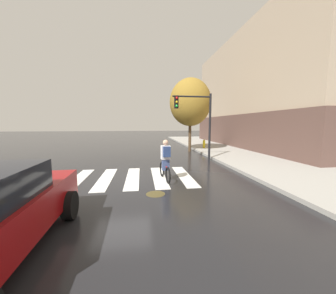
# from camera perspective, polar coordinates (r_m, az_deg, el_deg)

# --- Properties ---
(ground_plane) EXTENTS (120.00, 120.00, 0.00)m
(ground_plane) POSITION_cam_1_polar(r_m,az_deg,el_deg) (8.67, -13.62, -8.89)
(ground_plane) COLOR black
(sidewalk) EXTENTS (6.50, 50.00, 0.15)m
(sidewalk) POSITION_cam_1_polar(r_m,az_deg,el_deg) (11.65, 35.00, -5.55)
(sidewalk) COLOR #9E9B93
(sidewalk) RESTS_ON ground
(crosswalk_stripes) EXTENTS (5.09, 3.47, 0.01)m
(crosswalk_stripes) POSITION_cam_1_polar(r_m,az_deg,el_deg) (8.63, -10.33, -8.84)
(crosswalk_stripes) COLOR silver
(crosswalk_stripes) RESTS_ON ground
(manhole_cover) EXTENTS (0.64, 0.64, 0.01)m
(manhole_cover) POSITION_cam_1_polar(r_m,az_deg,el_deg) (6.62, -3.68, -13.64)
(manhole_cover) COLOR #473D1E
(manhole_cover) RESTS_ON ground
(cyclist) EXTENTS (0.39, 1.70, 1.69)m
(cyclist) POSITION_cam_1_polar(r_m,az_deg,el_deg) (7.87, -0.77, -3.99)
(cyclist) COLOR black
(cyclist) RESTS_ON ground
(traffic_light_near) EXTENTS (2.47, 0.28, 4.20)m
(traffic_light_near) POSITION_cam_1_polar(r_m,az_deg,el_deg) (12.32, 8.64, 9.23)
(traffic_light_near) COLOR black
(traffic_light_near) RESTS_ON ground
(fire_hydrant) EXTENTS (0.33, 0.22, 0.78)m
(fire_hydrant) POSITION_cam_1_polar(r_m,az_deg,el_deg) (17.88, 10.58, 0.91)
(fire_hydrant) COLOR gold
(fire_hydrant) RESTS_ON sidewalk
(street_tree_near) EXTENTS (3.43, 3.43, 6.10)m
(street_tree_near) POSITION_cam_1_polar(r_m,az_deg,el_deg) (16.56, 6.59, 12.95)
(street_tree_near) COLOR #4C3823
(street_tree_near) RESTS_ON ground
(corner_building) EXTENTS (14.03, 20.34, 10.87)m
(corner_building) POSITION_cam_1_polar(r_m,az_deg,el_deg) (24.51, 33.39, 12.87)
(corner_building) COLOR brown
(corner_building) RESTS_ON ground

